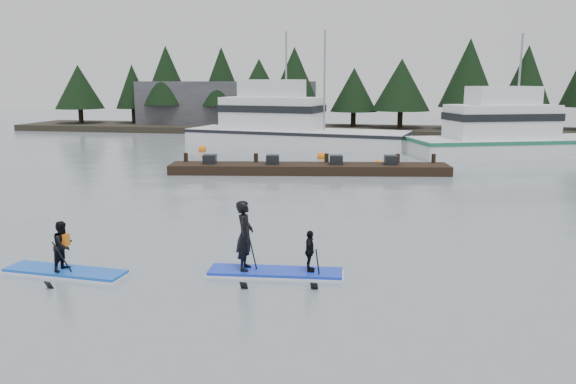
% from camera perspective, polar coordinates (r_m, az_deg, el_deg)
% --- Properties ---
extents(ground, '(160.00, 160.00, 0.00)m').
position_cam_1_polar(ground, '(14.73, -4.55, -8.67)').
color(ground, gray).
rests_on(ground, ground).
extents(far_shore, '(70.00, 8.00, 0.60)m').
position_cam_1_polar(far_shore, '(55.66, 7.19, 6.25)').
color(far_shore, '#2D281E').
rests_on(far_shore, ground).
extents(treeline, '(60.00, 4.00, 8.00)m').
position_cam_1_polar(treeline, '(55.68, 7.18, 5.94)').
color(treeline, black).
rests_on(treeline, ground).
extents(waterfront_building, '(18.00, 6.00, 5.00)m').
position_cam_1_polar(waterfront_building, '(60.08, -6.21, 8.73)').
color(waterfront_building, '#4C4C51').
rests_on(waterfront_building, ground).
extents(fishing_boat_large, '(17.85, 7.65, 9.80)m').
position_cam_1_polar(fishing_boat_large, '(44.56, 0.21, 5.70)').
color(fishing_boat_large, white).
rests_on(fishing_boat_large, ground).
extents(fishing_boat_medium, '(16.17, 9.56, 9.13)m').
position_cam_1_polar(fishing_boat_medium, '(41.63, 22.37, 4.36)').
color(fishing_boat_medium, white).
rests_on(fishing_boat_medium, ground).
extents(floating_dock, '(15.45, 4.48, 0.51)m').
position_cam_1_polar(floating_dock, '(31.03, 2.13, 2.39)').
color(floating_dock, black).
rests_on(floating_dock, ground).
extents(buoy_a, '(0.56, 0.56, 0.56)m').
position_cam_1_polar(buoy_a, '(41.29, -8.69, 4.10)').
color(buoy_a, orange).
rests_on(buoy_a, ground).
extents(buoy_b, '(0.55, 0.55, 0.55)m').
position_cam_1_polar(buoy_b, '(37.01, 3.39, 3.40)').
color(buoy_b, orange).
rests_on(buoy_b, ground).
extents(buoy_d, '(0.48, 0.48, 0.48)m').
position_cam_1_polar(buoy_d, '(34.17, 9.16, 2.63)').
color(buoy_d, orange).
rests_on(buoy_d, ground).
extents(buoy_c, '(0.49, 0.49, 0.49)m').
position_cam_1_polar(buoy_c, '(42.18, 22.74, 3.51)').
color(buoy_c, orange).
rests_on(buoy_c, ground).
extents(paddleboard_solo, '(3.34, 1.18, 1.87)m').
position_cam_1_polar(paddleboard_solo, '(15.93, -21.79, -6.12)').
color(paddleboard_solo, blue).
rests_on(paddleboard_solo, ground).
extents(paddleboard_duo, '(3.57, 1.34, 2.49)m').
position_cam_1_polar(paddleboard_duo, '(14.74, -2.25, -5.93)').
color(paddleboard_duo, '#1636D2').
rests_on(paddleboard_duo, ground).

